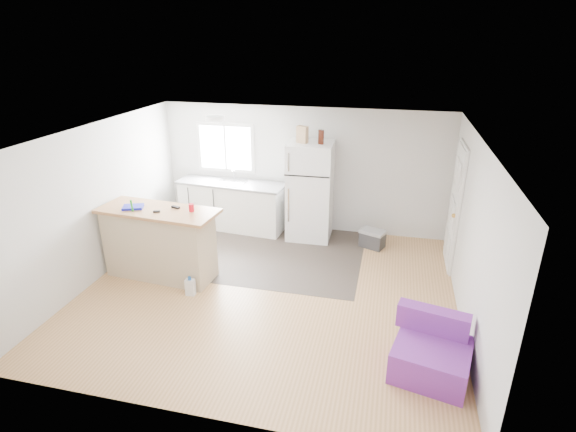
% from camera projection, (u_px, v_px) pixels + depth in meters
% --- Properties ---
extents(room, '(5.51, 5.01, 2.41)m').
position_uv_depth(room, '(267.00, 218.00, 6.39)').
color(room, '#AF7D49').
rests_on(room, ground).
extents(vinyl_zone, '(4.05, 2.50, 0.00)m').
position_uv_depth(vinyl_zone, '(249.00, 250.00, 8.13)').
color(vinyl_zone, '#342E27').
rests_on(vinyl_zone, floor).
extents(window, '(1.18, 0.06, 0.98)m').
position_uv_depth(window, '(226.00, 148.00, 8.83)').
color(window, white).
rests_on(window, back_wall).
extents(interior_door, '(0.11, 0.92, 2.10)m').
position_uv_depth(interior_door, '(455.00, 208.00, 7.28)').
color(interior_door, white).
rests_on(interior_door, right_wall).
extents(ceiling_fixture, '(0.30, 0.30, 0.07)m').
position_uv_depth(ceiling_fixture, '(215.00, 118.00, 7.29)').
color(ceiling_fixture, white).
rests_on(ceiling_fixture, ceiling).
extents(kitchen_cabinets, '(2.18, 0.85, 1.23)m').
position_uv_depth(kitchen_cabinets, '(232.00, 205.00, 8.91)').
color(kitchen_cabinets, white).
rests_on(kitchen_cabinets, floor).
extents(peninsula, '(1.92, 0.87, 1.14)m').
position_uv_depth(peninsula, '(160.00, 243.00, 7.08)').
color(peninsula, tan).
rests_on(peninsula, floor).
extents(refrigerator, '(0.83, 0.78, 1.83)m').
position_uv_depth(refrigerator, '(310.00, 191.00, 8.35)').
color(refrigerator, white).
rests_on(refrigerator, floor).
extents(cooler, '(0.52, 0.44, 0.33)m').
position_uv_depth(cooler, '(372.00, 238.00, 8.19)').
color(cooler, '#313134').
rests_on(cooler, floor).
extents(purple_seat, '(0.97, 0.95, 0.68)m').
position_uv_depth(purple_seat, '(431.00, 353.00, 5.14)').
color(purple_seat, purple).
rests_on(purple_seat, floor).
extents(cleaner_jug, '(0.14, 0.10, 0.30)m').
position_uv_depth(cleaner_jug, '(190.00, 287.00, 6.69)').
color(cleaner_jug, silver).
rests_on(cleaner_jug, floor).
extents(mop, '(0.28, 0.37, 1.35)m').
position_uv_depth(mop, '(133.00, 263.00, 7.17)').
color(mop, green).
rests_on(mop, floor).
extents(red_cup, '(0.09, 0.09, 0.12)m').
position_uv_depth(red_cup, '(191.00, 208.00, 6.76)').
color(red_cup, red).
rests_on(red_cup, peninsula).
extents(blue_tray, '(0.36, 0.31, 0.04)m').
position_uv_depth(blue_tray, '(133.00, 207.00, 6.90)').
color(blue_tray, '#1318B4').
rests_on(blue_tray, peninsula).
extents(tool_a, '(0.15, 0.09, 0.03)m').
position_uv_depth(tool_a, '(176.00, 207.00, 6.90)').
color(tool_a, black).
rests_on(tool_a, peninsula).
extents(tool_b, '(0.11, 0.07, 0.03)m').
position_uv_depth(tool_b, '(157.00, 211.00, 6.74)').
color(tool_b, black).
rests_on(tool_b, peninsula).
extents(cardboard_box, '(0.22, 0.17, 0.30)m').
position_uv_depth(cardboard_box, '(302.00, 135.00, 7.92)').
color(cardboard_box, '#A3815D').
rests_on(cardboard_box, refrigerator).
extents(bottle_left, '(0.08, 0.08, 0.25)m').
position_uv_depth(bottle_left, '(322.00, 137.00, 7.84)').
color(bottle_left, '#38130A').
rests_on(bottle_left, refrigerator).
extents(bottle_right, '(0.09, 0.09, 0.25)m').
position_uv_depth(bottle_right, '(320.00, 137.00, 7.86)').
color(bottle_right, '#38130A').
rests_on(bottle_right, refrigerator).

